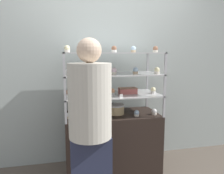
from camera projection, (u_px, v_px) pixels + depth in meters
name	position (u px, v px, depth m)	size (l,w,h in m)	color
ground_plane	(112.00, 171.00, 2.76)	(20.00, 20.00, 0.00)	brown
back_wall	(105.00, 67.00, 2.97)	(8.00, 0.05, 2.60)	#A8B2AD
display_base	(112.00, 143.00, 2.71)	(1.13, 0.55, 0.75)	black
display_riser_lower	(112.00, 95.00, 2.62)	(1.13, 0.55, 0.25)	#B7B7BC
display_riser_middle	(112.00, 75.00, 2.58)	(1.13, 0.55, 0.25)	#B7B7BC
display_riser_upper	(112.00, 54.00, 2.54)	(1.13, 0.55, 0.25)	#B7B7BC
layer_cake_centerpiece	(116.00, 109.00, 2.65)	(0.21, 0.21, 0.12)	#DBBC84
sheet_cake_frosted	(128.00, 91.00, 2.64)	(0.22, 0.12, 0.07)	#C66660
cupcake_0	(69.00, 115.00, 2.47)	(0.06, 0.06, 0.07)	#CCB28C
cupcake_1	(91.00, 114.00, 2.52)	(0.06, 0.06, 0.07)	white
cupcake_2	(137.00, 113.00, 2.56)	(0.06, 0.06, 0.07)	beige
cupcake_3	(154.00, 112.00, 2.62)	(0.06, 0.06, 0.07)	beige
price_tag_0	(83.00, 121.00, 2.32)	(0.04, 0.00, 0.04)	white
cupcake_4	(68.00, 93.00, 2.45)	(0.06, 0.06, 0.08)	white
cupcake_5	(112.00, 92.00, 2.56)	(0.06, 0.06, 0.08)	white
cupcake_6	(153.00, 90.00, 2.66)	(0.06, 0.06, 0.08)	white
price_tag_1	(121.00, 96.00, 2.37)	(0.04, 0.00, 0.04)	white
cupcake_7	(69.00, 72.00, 2.33)	(0.06, 0.06, 0.08)	white
cupcake_8	(93.00, 72.00, 2.39)	(0.06, 0.06, 0.08)	white
cupcake_9	(114.00, 71.00, 2.47)	(0.06, 0.06, 0.08)	beige
cupcake_10	(136.00, 71.00, 2.54)	(0.06, 0.06, 0.08)	#CCB28C
cupcake_11	(157.00, 71.00, 2.55)	(0.06, 0.06, 0.08)	beige
price_tag_2	(86.00, 74.00, 2.25)	(0.04, 0.00, 0.04)	white
cupcake_12	(67.00, 49.00, 2.29)	(0.06, 0.06, 0.07)	beige
cupcake_13	(92.00, 49.00, 2.38)	(0.06, 0.06, 0.07)	white
cupcake_14	(114.00, 49.00, 2.43)	(0.06, 0.06, 0.07)	white
cupcake_15	(133.00, 49.00, 2.53)	(0.06, 0.06, 0.07)	#CCB28C
cupcake_16	(155.00, 49.00, 2.55)	(0.06, 0.06, 0.07)	beige
price_tag_3	(88.00, 50.00, 2.22)	(0.04, 0.00, 0.04)	white
donut_glazed	(82.00, 51.00, 2.52)	(0.12, 0.12, 0.03)	#EFE5CC
customer_figure	(90.00, 124.00, 1.92)	(0.37, 0.37, 1.61)	#282D47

